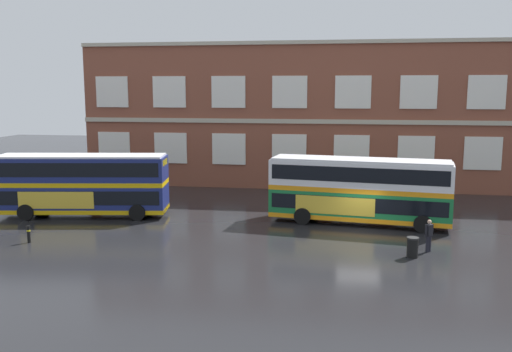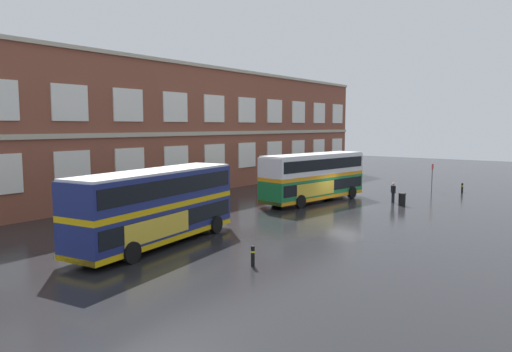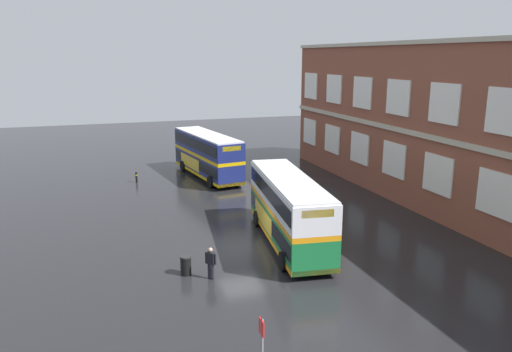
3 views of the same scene
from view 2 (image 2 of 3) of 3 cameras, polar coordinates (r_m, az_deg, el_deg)
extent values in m
plane|color=black|center=(40.26, 8.09, -3.18)|extent=(120.00, 120.00, 0.00)
cube|color=brown|center=(51.11, -6.47, 5.49)|extent=(50.88, 8.00, 11.88)
cube|color=#B2A893|center=(48.38, -2.97, 5.21)|extent=(50.88, 0.16, 0.36)
cube|color=#B2A893|center=(48.71, -3.04, 12.67)|extent=(50.88, 0.28, 0.30)
cube|color=silver|center=(34.44, -28.44, 0.15)|extent=(2.85, 0.12, 2.61)
cube|color=silver|center=(36.80, -21.22, 0.81)|extent=(2.85, 0.12, 2.61)
cube|color=silver|center=(39.68, -14.94, 1.38)|extent=(2.85, 0.12, 2.61)
cube|color=silver|center=(42.96, -9.57, 1.85)|extent=(2.85, 0.12, 2.61)
cube|color=silver|center=(46.58, -5.00, 2.23)|extent=(2.85, 0.12, 2.61)
cube|color=silver|center=(50.45, -1.10, 2.55)|extent=(2.85, 0.12, 2.61)
cube|color=silver|center=(54.52, 2.23, 2.81)|extent=(2.85, 0.12, 2.61)
cube|color=silver|center=(58.74, 5.09, 3.03)|extent=(2.85, 0.12, 2.61)
cube|color=silver|center=(63.10, 7.57, 3.21)|extent=(2.85, 0.12, 2.61)
cube|color=silver|center=(67.56, 9.72, 3.37)|extent=(2.85, 0.12, 2.61)
cube|color=silver|center=(36.70, -21.50, 8.22)|extent=(2.85, 0.12, 2.61)
cube|color=silver|center=(39.59, -15.13, 8.25)|extent=(2.85, 0.12, 2.61)
cube|color=silver|center=(42.88, -9.69, 8.19)|extent=(2.85, 0.12, 2.61)
cube|color=silver|center=(46.50, -5.05, 8.08)|extent=(2.85, 0.12, 2.61)
cube|color=silver|center=(50.38, -1.11, 7.95)|extent=(2.85, 0.12, 2.61)
cube|color=silver|center=(54.45, 2.25, 7.81)|extent=(2.85, 0.12, 2.61)
cube|color=silver|center=(58.68, 5.14, 7.67)|extent=(2.85, 0.12, 2.61)
cube|color=silver|center=(63.04, 7.63, 7.53)|extent=(2.85, 0.12, 2.61)
cube|color=silver|center=(67.50, 9.79, 7.40)|extent=(2.85, 0.12, 2.61)
cube|color=navy|center=(26.28, -11.88, -5.50)|extent=(11.26, 4.18, 1.75)
cube|color=black|center=(26.24, -11.89, -5.05)|extent=(10.83, 4.15, 0.90)
cube|color=gold|center=(26.10, -11.93, -3.30)|extent=(11.26, 4.18, 0.30)
cube|color=navy|center=(25.96, -11.98, -1.28)|extent=(11.26, 4.18, 1.55)
cube|color=black|center=(25.95, -11.98, -1.11)|extent=(10.83, 4.15, 0.90)
cube|color=gold|center=(26.44, -11.85, -7.06)|extent=(11.26, 4.20, 0.28)
cube|color=silver|center=(25.87, -12.02, 0.55)|extent=(11.03, 4.04, 0.12)
cube|color=gold|center=(24.46, -11.60, -6.16)|extent=(4.79, 0.76, 1.10)
cube|color=yellow|center=(30.25, -5.24, 0.67)|extent=(0.31, 1.65, 0.40)
cylinder|color=black|center=(28.68, -4.87, -5.86)|extent=(1.08, 0.47, 1.04)
cylinder|color=black|center=(30.13, -8.93, -5.33)|extent=(1.08, 0.47, 1.04)
cylinder|color=black|center=(23.23, -14.78, -8.90)|extent=(1.08, 0.47, 1.04)
cylinder|color=black|center=(25.00, -19.07, -7.96)|extent=(1.08, 0.47, 1.04)
cube|color=#197038|center=(40.56, 6.97, -1.35)|extent=(11.24, 4.01, 1.75)
cube|color=black|center=(40.53, 6.97, -1.05)|extent=(10.81, 3.99, 0.90)
cube|color=orange|center=(40.44, 6.98, 0.09)|extent=(11.24, 4.01, 0.30)
cube|color=silver|center=(40.35, 7.00, 1.40)|extent=(11.24, 4.01, 1.55)
cube|color=black|center=(40.35, 7.00, 1.51)|extent=(10.81, 3.99, 0.90)
cube|color=orange|center=(40.66, 6.95, -2.37)|extent=(11.25, 4.03, 0.28)
cube|color=silver|center=(40.29, 7.02, 2.58)|extent=(11.01, 3.87, 0.12)
cube|color=gold|center=(38.73, 7.26, -1.57)|extent=(4.80, 0.68, 1.10)
cube|color=yellow|center=(44.75, 11.34, 2.33)|extent=(0.28, 1.65, 0.40)
cylinder|color=black|center=(43.01, 11.46, -1.95)|extent=(1.07, 0.46, 1.04)
cylinder|color=black|center=(44.46, 8.73, -1.63)|extent=(1.07, 0.46, 1.04)
cylinder|color=black|center=(37.32, 5.36, -3.07)|extent=(1.07, 0.46, 1.04)
cylinder|color=black|center=(38.98, 2.47, -2.65)|extent=(1.07, 0.46, 1.04)
cylinder|color=black|center=(41.21, 16.24, -2.55)|extent=(0.23, 0.23, 0.85)
cylinder|color=black|center=(41.38, 16.11, -2.51)|extent=(0.23, 0.23, 0.85)
cube|color=black|center=(41.20, 16.21, -1.53)|extent=(0.44, 0.46, 0.60)
cylinder|color=black|center=(40.97, 16.38, -1.62)|extent=(0.16, 0.16, 0.57)
cylinder|color=black|center=(41.43, 16.04, -1.53)|extent=(0.16, 0.16, 0.57)
sphere|color=tan|center=(41.14, 16.23, -0.93)|extent=(0.22, 0.22, 0.22)
cylinder|color=slate|center=(49.48, 20.44, -0.20)|extent=(0.10, 0.10, 2.70)
cube|color=red|center=(49.37, 20.51, 1.03)|extent=(0.44, 0.04, 0.56)
cylinder|color=black|center=(40.04, 17.18, -2.76)|extent=(0.56, 0.56, 0.95)
cylinder|color=black|center=(39.97, 17.20, -2.03)|extent=(0.60, 0.60, 0.08)
cylinder|color=black|center=(49.51, 23.59, -1.34)|extent=(0.18, 0.18, 0.95)
cylinder|color=yellow|center=(49.48, 23.60, -1.10)|extent=(0.19, 0.19, 0.08)
cylinder|color=black|center=(22.05, -0.39, -9.63)|extent=(0.18, 0.18, 0.95)
cylinder|color=yellow|center=(22.00, -0.39, -9.10)|extent=(0.19, 0.19, 0.08)
camera|label=1|loc=(36.50, 60.40, 6.01)|focal=38.80mm
camera|label=3|loc=(61.60, 28.94, 9.66)|focal=34.41mm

